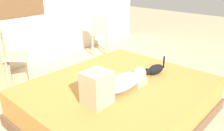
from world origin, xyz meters
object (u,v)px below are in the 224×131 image
object	(u,v)px
bed	(119,101)
person_lying	(116,83)
cat	(155,70)
chair_spare	(99,31)
chair_by_desk	(11,53)

from	to	relation	value
bed	person_lying	distance (m)	0.40
cat	chair_spare	distance (m)	2.23
cat	chair_spare	size ratio (longest dim) A/B	0.41
person_lying	bed	bearing A→B (deg)	31.57
person_lying	chair_by_desk	xyz separation A→B (m)	(-0.24, 1.94, -0.05)
person_lying	chair_spare	size ratio (longest dim) A/B	1.09
cat	chair_by_desk	bearing A→B (deg)	115.17
bed	chair_spare	xyz separation A→B (m)	(1.50, 1.84, 0.29)
bed	cat	xyz separation A→B (m)	(0.51, -0.16, 0.29)
chair_by_desk	chair_spare	world-z (taller)	same
cat	bed	bearing A→B (deg)	162.87
chair_by_desk	chair_spare	xyz separation A→B (m)	(1.92, 0.01, 0.00)
bed	chair_spare	bearing A→B (deg)	50.75
chair_spare	person_lying	bearing A→B (deg)	-130.82
person_lying	chair_by_desk	size ratio (longest dim) A/B	1.09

